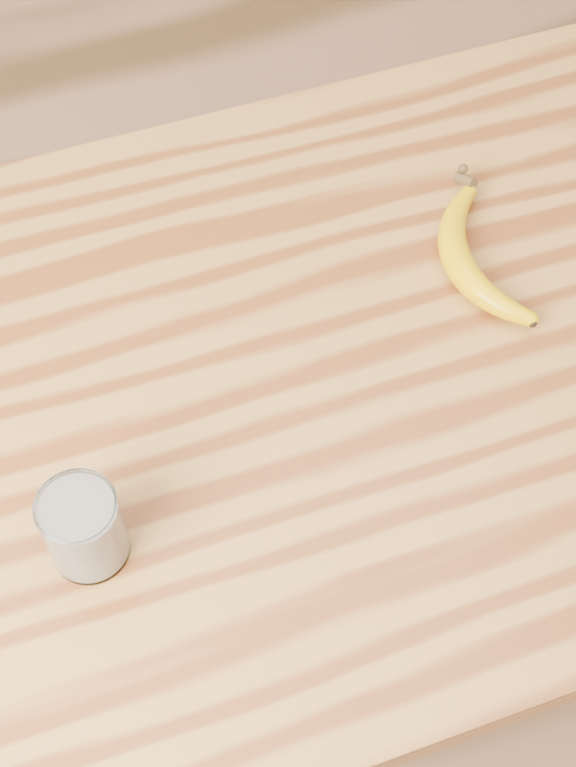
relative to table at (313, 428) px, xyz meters
name	(u,v)px	position (x,y,z in m)	size (l,w,h in m)	color
room	(330,15)	(0.00, 0.00, 0.58)	(4.04, 4.04, 2.70)	#9D6D4C
table	(313,428)	(0.00, 0.00, 0.00)	(1.20, 0.80, 0.90)	#A26C30
smoothie_glass	(84,528)	(-0.27, -0.12, 0.18)	(0.07, 0.07, 0.09)	white
banana	(457,262)	(0.19, 0.07, 0.15)	(0.10, 0.28, 0.03)	#DBA300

